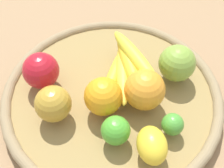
{
  "coord_description": "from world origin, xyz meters",
  "views": [
    {
      "loc": [
        -0.11,
        -0.35,
        0.51
      ],
      "look_at": [
        0.0,
        0.0,
        0.06
      ],
      "focal_mm": 47.71,
      "sensor_mm": 36.0,
      "label": 1
    }
  ],
  "objects_px": {
    "lime_0": "(116,130)",
    "orange_1": "(103,96)",
    "lime_1": "(173,124)",
    "banana_bunch": "(126,67)",
    "orange_0": "(145,90)",
    "apple_0": "(41,71)",
    "lemon_0": "(152,145)",
    "apple_2": "(53,104)",
    "apple_1": "(177,64)"
  },
  "relations": [
    {
      "from": "lemon_0",
      "to": "lime_1",
      "type": "distance_m",
      "value": 0.06
    },
    {
      "from": "lemon_0",
      "to": "apple_1",
      "type": "relative_size",
      "value": 0.93
    },
    {
      "from": "apple_2",
      "to": "apple_1",
      "type": "bearing_deg",
      "value": 4.91
    },
    {
      "from": "banana_bunch",
      "to": "orange_1",
      "type": "height_order",
      "value": "orange_1"
    },
    {
      "from": "lime_1",
      "to": "lime_0",
      "type": "bearing_deg",
      "value": 171.93
    },
    {
      "from": "lime_0",
      "to": "orange_1",
      "type": "height_order",
      "value": "orange_1"
    },
    {
      "from": "lemon_0",
      "to": "orange_0",
      "type": "bearing_deg",
      "value": 76.29
    },
    {
      "from": "lemon_0",
      "to": "lime_1",
      "type": "bearing_deg",
      "value": 30.1
    },
    {
      "from": "apple_1",
      "to": "lime_0",
      "type": "bearing_deg",
      "value": -147.51
    },
    {
      "from": "banana_bunch",
      "to": "orange_1",
      "type": "xyz_separation_m",
      "value": [
        -0.06,
        -0.06,
        0.0
      ]
    },
    {
      "from": "lime_1",
      "to": "apple_0",
      "type": "height_order",
      "value": "apple_0"
    },
    {
      "from": "lime_1",
      "to": "lime_0",
      "type": "relative_size",
      "value": 0.78
    },
    {
      "from": "lime_0",
      "to": "apple_1",
      "type": "relative_size",
      "value": 0.69
    },
    {
      "from": "lemon_0",
      "to": "banana_bunch",
      "type": "bearing_deg",
      "value": 85.8
    },
    {
      "from": "lime_0",
      "to": "apple_0",
      "type": "xyz_separation_m",
      "value": [
        -0.1,
        0.17,
        0.01
      ]
    },
    {
      "from": "banana_bunch",
      "to": "apple_1",
      "type": "bearing_deg",
      "value": -14.67
    },
    {
      "from": "lemon_0",
      "to": "banana_bunch",
      "type": "distance_m",
      "value": 0.17
    },
    {
      "from": "lemon_0",
      "to": "orange_0",
      "type": "xyz_separation_m",
      "value": [
        0.03,
        0.1,
        0.01
      ]
    },
    {
      "from": "banana_bunch",
      "to": "lime_0",
      "type": "bearing_deg",
      "value": -115.72
    },
    {
      "from": "lime_1",
      "to": "orange_0",
      "type": "bearing_deg",
      "value": 109.59
    },
    {
      "from": "banana_bunch",
      "to": "orange_0",
      "type": "relative_size",
      "value": 2.32
    },
    {
      "from": "lemon_0",
      "to": "apple_2",
      "type": "xyz_separation_m",
      "value": [
        -0.14,
        0.12,
        0.01
      ]
    },
    {
      "from": "lemon_0",
      "to": "apple_0",
      "type": "relative_size",
      "value": 0.96
    },
    {
      "from": "orange_1",
      "to": "orange_0",
      "type": "bearing_deg",
      "value": -6.99
    },
    {
      "from": "lemon_0",
      "to": "orange_1",
      "type": "distance_m",
      "value": 0.12
    },
    {
      "from": "apple_0",
      "to": "apple_1",
      "type": "distance_m",
      "value": 0.27
    },
    {
      "from": "orange_1",
      "to": "apple_1",
      "type": "xyz_separation_m",
      "value": [
        0.16,
        0.03,
        0.0
      ]
    },
    {
      "from": "lemon_0",
      "to": "apple_1",
      "type": "bearing_deg",
      "value": 52.7
    },
    {
      "from": "orange_0",
      "to": "lime_0",
      "type": "distance_m",
      "value": 0.1
    },
    {
      "from": "lime_0",
      "to": "banana_bunch",
      "type": "bearing_deg",
      "value": 64.28
    },
    {
      "from": "orange_0",
      "to": "apple_2",
      "type": "bearing_deg",
      "value": 172.77
    },
    {
      "from": "apple_1",
      "to": "orange_0",
      "type": "bearing_deg",
      "value": -153.55
    },
    {
      "from": "apple_2",
      "to": "apple_0",
      "type": "height_order",
      "value": "apple_0"
    },
    {
      "from": "lemon_0",
      "to": "orange_0",
      "type": "distance_m",
      "value": 0.11
    },
    {
      "from": "lime_1",
      "to": "orange_0",
      "type": "relative_size",
      "value": 0.52
    },
    {
      "from": "lemon_0",
      "to": "lime_0",
      "type": "bearing_deg",
      "value": 138.09
    },
    {
      "from": "lemon_0",
      "to": "lime_0",
      "type": "distance_m",
      "value": 0.07
    },
    {
      "from": "lemon_0",
      "to": "apple_0",
      "type": "bearing_deg",
      "value": 125.88
    },
    {
      "from": "lime_0",
      "to": "orange_1",
      "type": "xyz_separation_m",
      "value": [
        -0.0,
        0.07,
        0.01
      ]
    },
    {
      "from": "lemon_0",
      "to": "apple_2",
      "type": "bearing_deg",
      "value": 138.67
    },
    {
      "from": "orange_0",
      "to": "lime_0",
      "type": "xyz_separation_m",
      "value": [
        -0.07,
        -0.06,
        -0.01
      ]
    },
    {
      "from": "lime_0",
      "to": "apple_0",
      "type": "distance_m",
      "value": 0.19
    },
    {
      "from": "orange_1",
      "to": "banana_bunch",
      "type": "bearing_deg",
      "value": 42.83
    },
    {
      "from": "apple_2",
      "to": "lime_0",
      "type": "relative_size",
      "value": 1.31
    },
    {
      "from": "lemon_0",
      "to": "orange_0",
      "type": "height_order",
      "value": "orange_0"
    },
    {
      "from": "lemon_0",
      "to": "lime_1",
      "type": "height_order",
      "value": "lemon_0"
    },
    {
      "from": "banana_bunch",
      "to": "lime_1",
      "type": "distance_m",
      "value": 0.15
    },
    {
      "from": "banana_bunch",
      "to": "apple_0",
      "type": "xyz_separation_m",
      "value": [
        -0.16,
        0.04,
        0.0
      ]
    },
    {
      "from": "lemon_0",
      "to": "lime_0",
      "type": "height_order",
      "value": "same"
    },
    {
      "from": "lime_1",
      "to": "apple_2",
      "type": "xyz_separation_m",
      "value": [
        -0.19,
        0.1,
        0.01
      ]
    }
  ]
}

